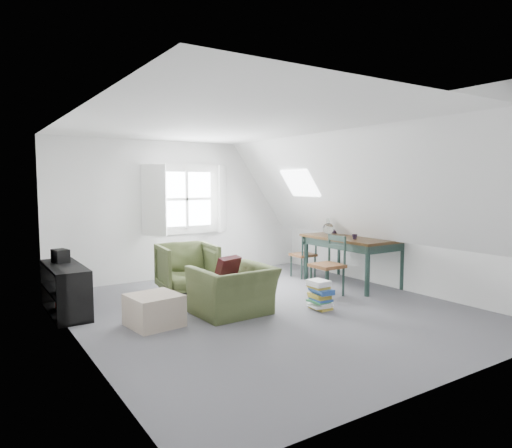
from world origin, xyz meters
TOP-DOWN VIEW (x-y plane):
  - floor at (0.00, 0.00)m, footprint 5.50×5.50m
  - ceiling at (0.00, 0.00)m, footprint 5.50×5.50m
  - wall_back at (0.00, 2.75)m, footprint 5.00×0.00m
  - wall_front at (0.00, -2.75)m, footprint 5.00×0.00m
  - wall_left at (-2.50, 0.00)m, footprint 0.00×5.50m
  - wall_right at (2.50, 0.00)m, footprint 0.00×5.50m
  - slope_left at (-1.55, 0.00)m, footprint 3.19×5.50m
  - slope_right at (1.55, 0.00)m, footprint 3.19×5.50m
  - dormer_window at (0.00, 2.68)m, footprint 1.71×0.35m
  - skylight at (1.55, 1.30)m, footprint 0.35×0.75m
  - armchair_near at (-0.54, 0.09)m, footprint 1.03×0.91m
  - armchair_far at (-0.54, 1.53)m, footprint 0.94×0.97m
  - throw_pillow at (-0.54, 0.24)m, footprint 0.42×0.33m
  - ottoman at (-1.59, 0.21)m, footprint 0.65×0.65m
  - dining_table at (2.10, 0.54)m, footprint 1.00×1.66m
  - demijohn at (1.95, 0.99)m, footprint 0.20×0.20m
  - vase_twigs at (2.20, 1.09)m, footprint 0.09×0.10m
  - cup at (1.85, 0.24)m, footprint 0.11×0.11m
  - paper_box at (2.30, 0.09)m, footprint 0.12×0.09m
  - dining_chair_far at (1.78, 1.45)m, footprint 0.39×0.39m
  - dining_chair_near at (1.25, 0.19)m, footprint 0.44×0.44m
  - media_shelf at (-2.40, 1.32)m, footprint 0.43×1.29m
  - electronics_box at (-2.40, 1.61)m, footprint 0.22×0.27m
  - magazine_stack at (0.61, -0.35)m, footprint 0.30×0.36m

SIDE VIEW (x-z plane):
  - floor at x=0.00m, z-range 0.00..0.00m
  - armchair_near at x=-0.54m, z-range -0.32..0.32m
  - armchair_far at x=-0.54m, z-range -0.40..0.40m
  - ottoman at x=-1.59m, z-range 0.00..0.39m
  - magazine_stack at x=0.61m, z-range 0.00..0.41m
  - media_shelf at x=-2.40m, z-range -0.03..0.63m
  - dining_chair_far at x=1.78m, z-range 0.02..0.84m
  - dining_chair_near at x=1.25m, z-range 0.02..0.95m
  - throw_pillow at x=-0.54m, z-range 0.38..0.77m
  - dining_table at x=2.10m, z-range 0.31..1.14m
  - electronics_box at x=-2.40m, z-range 0.64..0.84m
  - cup at x=1.85m, z-range 0.79..0.87m
  - paper_box at x=2.30m, z-range 0.83..0.87m
  - demijohn at x=1.95m, z-range 0.81..1.09m
  - vase_twigs at x=2.20m, z-range 0.64..1.33m
  - wall_back at x=0.00m, z-range -1.25..3.75m
  - wall_front at x=0.00m, z-range -1.25..3.75m
  - wall_left at x=-2.50m, z-range -1.50..4.00m
  - wall_right at x=2.50m, z-range -1.50..4.00m
  - dormer_window at x=0.00m, z-range 0.80..2.10m
  - skylight at x=1.55m, z-range 1.51..1.98m
  - slope_left at x=-1.55m, z-range -0.47..4.02m
  - slope_right at x=1.55m, z-range -0.47..4.02m
  - ceiling at x=0.00m, z-range 2.50..2.50m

